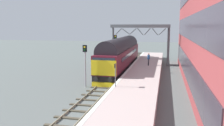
% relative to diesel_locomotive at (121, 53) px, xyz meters
% --- Properties ---
extents(ground_plane, '(140.00, 140.00, 0.00)m').
position_rel_diesel_locomotive_xyz_m(ground_plane, '(-0.00, -6.13, -2.48)').
color(ground_plane, '#59615F').
rests_on(ground_plane, ground).
extents(track_main, '(2.50, 60.00, 0.15)m').
position_rel_diesel_locomotive_xyz_m(track_main, '(-0.00, -6.13, -2.43)').
color(track_main, gray).
rests_on(track_main, ground).
extents(station_platform, '(4.00, 44.00, 1.01)m').
position_rel_diesel_locomotive_xyz_m(station_platform, '(3.60, -6.13, -1.98)').
color(station_platform, '#BCACA7').
rests_on(station_platform, ground).
extents(station_building, '(4.76, 34.76, 15.75)m').
position_rel_diesel_locomotive_xyz_m(station_building, '(10.58, -7.03, 5.39)').
color(station_building, brown).
rests_on(station_building, ground).
extents(diesel_locomotive, '(2.74, 18.74, 4.68)m').
position_rel_diesel_locomotive_xyz_m(diesel_locomotive, '(0.00, 0.00, 0.00)').
color(diesel_locomotive, black).
rests_on(diesel_locomotive, ground).
extents(signal_post_near, '(0.44, 0.22, 4.36)m').
position_rel_diesel_locomotive_xyz_m(signal_post_near, '(-1.86, -9.43, 0.24)').
color(signal_post_near, gray).
rests_on(signal_post_near, ground).
extents(signal_post_mid, '(0.44, 0.22, 4.85)m').
position_rel_diesel_locomotive_xyz_m(signal_post_mid, '(-1.86, 5.32, 0.67)').
color(signal_post_mid, gray).
rests_on(signal_post_mid, ground).
extents(platform_number_sign, '(0.10, 0.44, 2.02)m').
position_rel_diesel_locomotive_xyz_m(platform_number_sign, '(1.91, -12.36, -0.14)').
color(platform_number_sign, slate).
rests_on(platform_number_sign, station_platform).
extents(waiting_passenger, '(0.37, 0.51, 1.64)m').
position_rel_diesel_locomotive_xyz_m(waiting_passenger, '(3.91, -0.35, -0.49)').
color(waiting_passenger, '#32353C').
rests_on(waiting_passenger, station_platform).
extents(overhead_footbridge, '(9.30, 2.00, 6.51)m').
position_rel_diesel_locomotive_xyz_m(overhead_footbridge, '(2.05, 5.82, 3.30)').
color(overhead_footbridge, slate).
rests_on(overhead_footbridge, ground).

